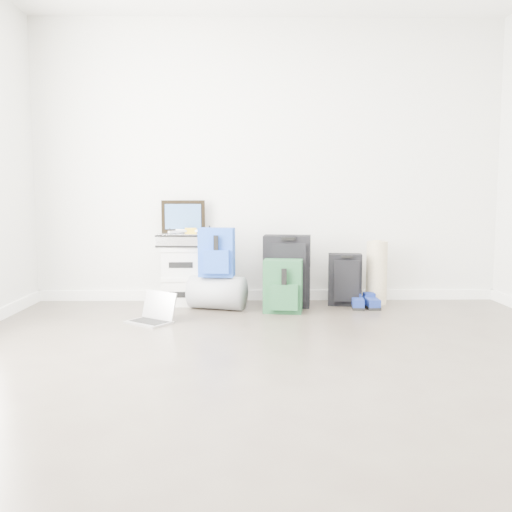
{
  "coord_description": "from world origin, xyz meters",
  "views": [
    {
      "loc": [
        -0.21,
        -2.79,
        0.99
      ],
      "look_at": [
        -0.12,
        1.9,
        0.5
      ],
      "focal_mm": 38.0,
      "sensor_mm": 36.0,
      "label": 1
    }
  ],
  "objects_px": {
    "laptop": "(153,315)",
    "briefcase": "(182,240)",
    "large_suitcase": "(287,271)",
    "carry_on": "(345,280)",
    "boxes_stack": "(183,275)",
    "duffel_bag": "(217,292)"
  },
  "relations": [
    {
      "from": "laptop",
      "to": "briefcase",
      "type": "bearing_deg",
      "value": 114.7
    },
    {
      "from": "laptop",
      "to": "large_suitcase",
      "type": "bearing_deg",
      "value": 65.99
    },
    {
      "from": "carry_on",
      "to": "boxes_stack",
      "type": "bearing_deg",
      "value": -174.07
    },
    {
      "from": "briefcase",
      "to": "large_suitcase",
      "type": "bearing_deg",
      "value": -2.51
    },
    {
      "from": "boxes_stack",
      "to": "briefcase",
      "type": "height_order",
      "value": "briefcase"
    },
    {
      "from": "boxes_stack",
      "to": "laptop",
      "type": "relative_size",
      "value": 1.3
    },
    {
      "from": "duffel_bag",
      "to": "briefcase",
      "type": "bearing_deg",
      "value": 164.61
    },
    {
      "from": "briefcase",
      "to": "large_suitcase",
      "type": "height_order",
      "value": "briefcase"
    },
    {
      "from": "large_suitcase",
      "to": "laptop",
      "type": "relative_size",
      "value": 1.57
    },
    {
      "from": "briefcase",
      "to": "duffel_bag",
      "type": "distance_m",
      "value": 0.61
    },
    {
      "from": "briefcase",
      "to": "laptop",
      "type": "relative_size",
      "value": 1.03
    },
    {
      "from": "duffel_bag",
      "to": "carry_on",
      "type": "xyz_separation_m",
      "value": [
        1.19,
        0.16,
        0.09
      ]
    },
    {
      "from": "laptop",
      "to": "boxes_stack",
      "type": "bearing_deg",
      "value": 114.7
    },
    {
      "from": "boxes_stack",
      "to": "laptop",
      "type": "bearing_deg",
      "value": -102.9
    },
    {
      "from": "carry_on",
      "to": "large_suitcase",
      "type": "bearing_deg",
      "value": -167.0
    },
    {
      "from": "large_suitcase",
      "to": "laptop",
      "type": "bearing_deg",
      "value": -142.43
    },
    {
      "from": "duffel_bag",
      "to": "laptop",
      "type": "relative_size",
      "value": 1.17
    },
    {
      "from": "large_suitcase",
      "to": "carry_on",
      "type": "distance_m",
      "value": 0.56
    },
    {
      "from": "briefcase",
      "to": "carry_on",
      "type": "bearing_deg",
      "value": 1.44
    },
    {
      "from": "duffel_bag",
      "to": "carry_on",
      "type": "relative_size",
      "value": 1.02
    },
    {
      "from": "briefcase",
      "to": "carry_on",
      "type": "height_order",
      "value": "briefcase"
    },
    {
      "from": "large_suitcase",
      "to": "carry_on",
      "type": "relative_size",
      "value": 1.37
    }
  ]
}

